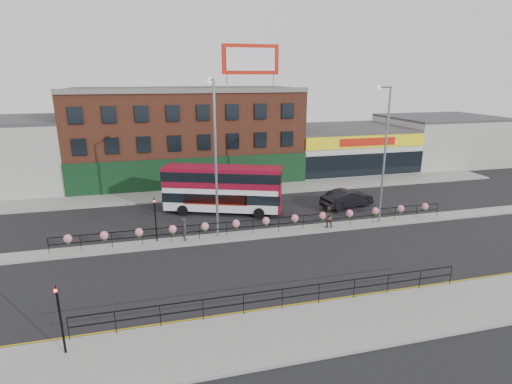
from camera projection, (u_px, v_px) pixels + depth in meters
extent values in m
plane|color=black|center=(266.00, 234.00, 30.19)|extent=(120.00, 120.00, 0.00)
cube|color=gray|center=(334.00, 326.00, 19.00)|extent=(60.00, 4.00, 0.15)
cube|color=gray|center=(234.00, 191.00, 41.33)|extent=(60.00, 4.00, 0.15)
cube|color=gray|center=(266.00, 233.00, 30.17)|extent=(60.00, 1.60, 0.15)
cube|color=gold|center=(315.00, 301.00, 21.16)|extent=(60.00, 0.10, 0.01)
cube|color=gold|center=(317.00, 303.00, 20.99)|extent=(60.00, 0.10, 0.01)
cube|color=brown|center=(187.00, 135.00, 46.45)|extent=(25.00, 12.00, 10.00)
cube|color=#3F3F42|center=(184.00, 89.00, 45.01)|extent=(25.00, 12.00, 0.30)
cube|color=black|center=(193.00, 174.00, 41.71)|extent=(25.00, 0.25, 3.40)
cube|color=silver|center=(342.00, 148.00, 51.92)|extent=(15.00, 12.00, 5.00)
cube|color=#3F3F42|center=(344.00, 128.00, 51.18)|extent=(15.00, 12.00, 0.30)
cube|color=yellow|center=(367.00, 142.00, 45.76)|extent=(15.00, 0.25, 1.40)
cube|color=red|center=(368.00, 142.00, 45.65)|extent=(7.00, 0.10, 0.90)
cube|color=black|center=(365.00, 165.00, 46.52)|extent=(15.00, 0.25, 2.60)
cube|color=#A6A6A1|center=(440.00, 140.00, 55.31)|extent=(14.50, 12.00, 6.00)
cube|color=#3F3F42|center=(443.00, 117.00, 54.43)|extent=(14.50, 12.00, 0.30)
cube|color=red|center=(251.00, 59.00, 41.07)|extent=(6.00, 0.25, 3.00)
cube|color=white|center=(251.00, 59.00, 40.94)|extent=(5.10, 0.04, 2.25)
cylinder|color=gray|center=(227.00, 82.00, 41.08)|extent=(0.12, 0.12, 1.40)
cylinder|color=gray|center=(273.00, 81.00, 42.28)|extent=(0.12, 0.12, 1.40)
cube|color=black|center=(266.00, 219.00, 29.84)|extent=(30.00, 0.05, 0.05)
cube|color=black|center=(266.00, 225.00, 29.98)|extent=(30.00, 0.05, 0.05)
cylinder|color=black|center=(48.00, 246.00, 26.41)|extent=(0.04, 0.04, 1.10)
cylinder|color=black|center=(81.00, 243.00, 26.89)|extent=(0.04, 0.04, 1.10)
cylinder|color=black|center=(112.00, 240.00, 27.36)|extent=(0.04, 0.04, 1.10)
cylinder|color=black|center=(142.00, 237.00, 27.84)|extent=(0.04, 0.04, 1.10)
cylinder|color=black|center=(171.00, 234.00, 28.32)|extent=(0.04, 0.04, 1.10)
cylinder|color=black|center=(199.00, 232.00, 28.80)|extent=(0.04, 0.04, 1.10)
cylinder|color=black|center=(227.00, 229.00, 29.28)|extent=(0.04, 0.04, 1.10)
cylinder|color=black|center=(253.00, 227.00, 29.75)|extent=(0.04, 0.04, 1.10)
cylinder|color=black|center=(279.00, 225.00, 30.23)|extent=(0.04, 0.04, 1.10)
cylinder|color=black|center=(303.00, 222.00, 30.71)|extent=(0.04, 0.04, 1.10)
cylinder|color=black|center=(327.00, 220.00, 31.19)|extent=(0.04, 0.04, 1.10)
cylinder|color=black|center=(351.00, 218.00, 31.67)|extent=(0.04, 0.04, 1.10)
cylinder|color=black|center=(373.00, 216.00, 32.14)|extent=(0.04, 0.04, 1.10)
cylinder|color=black|center=(395.00, 214.00, 32.62)|extent=(0.04, 0.04, 1.10)
cylinder|color=black|center=(416.00, 212.00, 33.10)|extent=(0.04, 0.04, 1.10)
cylinder|color=black|center=(437.00, 210.00, 33.58)|extent=(0.04, 0.04, 1.10)
sphere|color=pink|center=(68.00, 238.00, 26.60)|extent=(0.56, 0.56, 0.56)
sphere|color=#244914|center=(68.00, 242.00, 26.66)|extent=(0.36, 0.36, 0.36)
sphere|color=pink|center=(104.00, 235.00, 27.14)|extent=(0.56, 0.56, 0.56)
sphere|color=#244914|center=(104.00, 238.00, 27.21)|extent=(0.36, 0.36, 0.36)
sphere|color=pink|center=(139.00, 232.00, 27.69)|extent=(0.56, 0.56, 0.56)
sphere|color=#244914|center=(139.00, 235.00, 27.76)|extent=(0.36, 0.36, 0.36)
sphere|color=pink|center=(173.00, 229.00, 28.24)|extent=(0.56, 0.56, 0.56)
sphere|color=#244914|center=(173.00, 232.00, 28.30)|extent=(0.36, 0.36, 0.36)
sphere|color=pink|center=(205.00, 226.00, 28.79)|extent=(0.56, 0.56, 0.56)
sphere|color=#244914|center=(205.00, 229.00, 28.85)|extent=(0.36, 0.36, 0.36)
sphere|color=pink|center=(236.00, 223.00, 29.33)|extent=(0.56, 0.56, 0.56)
sphere|color=#244914|center=(236.00, 226.00, 29.40)|extent=(0.36, 0.36, 0.36)
sphere|color=pink|center=(266.00, 221.00, 29.88)|extent=(0.56, 0.56, 0.56)
sphere|color=#244914|center=(266.00, 224.00, 29.95)|extent=(0.36, 0.36, 0.36)
sphere|color=pink|center=(295.00, 218.00, 30.43)|extent=(0.56, 0.56, 0.56)
sphere|color=#244914|center=(295.00, 221.00, 30.49)|extent=(0.36, 0.36, 0.36)
sphere|color=pink|center=(323.00, 216.00, 30.98)|extent=(0.56, 0.56, 0.56)
sphere|color=#244914|center=(323.00, 218.00, 31.04)|extent=(0.36, 0.36, 0.36)
sphere|color=pink|center=(350.00, 213.00, 31.52)|extent=(0.56, 0.56, 0.56)
sphere|color=#244914|center=(349.00, 216.00, 31.59)|extent=(0.36, 0.36, 0.36)
sphere|color=pink|center=(376.00, 211.00, 32.07)|extent=(0.56, 0.56, 0.56)
sphere|color=#244914|center=(375.00, 214.00, 32.14)|extent=(0.36, 0.36, 0.36)
sphere|color=pink|center=(401.00, 209.00, 32.62)|extent=(0.56, 0.56, 0.56)
sphere|color=#244914|center=(400.00, 211.00, 32.68)|extent=(0.36, 0.36, 0.36)
sphere|color=pink|center=(425.00, 206.00, 33.17)|extent=(0.56, 0.56, 0.56)
sphere|color=#244914|center=(425.00, 209.00, 33.23)|extent=(0.36, 0.36, 0.36)
cube|color=black|center=(282.00, 289.00, 19.97)|extent=(20.00, 0.05, 0.05)
cube|color=black|center=(282.00, 298.00, 20.10)|extent=(20.00, 0.05, 0.05)
cylinder|color=black|center=(68.00, 329.00, 17.73)|extent=(0.04, 0.04, 1.10)
cylinder|color=black|center=(115.00, 322.00, 18.21)|extent=(0.04, 0.04, 1.10)
cylinder|color=black|center=(160.00, 316.00, 18.69)|extent=(0.04, 0.04, 1.10)
cylinder|color=black|center=(203.00, 310.00, 19.16)|extent=(0.04, 0.04, 1.10)
cylinder|color=black|center=(244.00, 304.00, 19.64)|extent=(0.04, 0.04, 1.10)
cylinder|color=black|center=(282.00, 299.00, 20.12)|extent=(0.04, 0.04, 1.10)
cylinder|color=black|center=(319.00, 294.00, 20.60)|extent=(0.04, 0.04, 1.10)
cylinder|color=black|center=(354.00, 289.00, 21.07)|extent=(0.04, 0.04, 1.10)
cylinder|color=black|center=(388.00, 284.00, 21.55)|extent=(0.04, 0.04, 1.10)
cylinder|color=black|center=(420.00, 280.00, 22.03)|extent=(0.04, 0.04, 1.10)
cylinder|color=black|center=(451.00, 275.00, 22.51)|extent=(0.04, 0.04, 1.10)
cube|color=white|center=(223.00, 188.00, 34.45)|extent=(10.21, 5.71, 3.66)
cube|color=maroon|center=(222.00, 177.00, 34.16)|extent=(10.29, 5.78, 1.65)
cube|color=black|center=(223.00, 196.00, 34.63)|extent=(10.31, 5.81, 0.82)
cube|color=black|center=(222.00, 175.00, 34.12)|extent=(10.34, 5.84, 0.82)
cube|color=maroon|center=(222.00, 167.00, 33.94)|extent=(10.21, 5.71, 0.11)
cube|color=maroon|center=(280.00, 190.00, 33.92)|extent=(1.02, 2.26, 3.66)
cube|color=red|center=(215.00, 200.00, 33.58)|extent=(5.14, 1.99, 0.91)
cylinder|color=black|center=(183.00, 210.00, 34.20)|extent=(0.95, 0.58, 0.91)
cylinder|color=black|center=(190.00, 202.00, 36.38)|extent=(0.95, 0.58, 0.91)
cylinder|color=black|center=(259.00, 213.00, 33.49)|extent=(0.95, 0.58, 0.91)
cylinder|color=black|center=(262.00, 205.00, 35.67)|extent=(0.95, 0.58, 0.91)
imported|color=black|center=(347.00, 198.00, 36.30)|extent=(3.96, 5.74, 1.63)
imported|color=#2C2B33|center=(185.00, 229.00, 28.50)|extent=(0.76, 0.63, 1.67)
imported|color=#46352A|center=(328.00, 217.00, 31.02)|extent=(0.88, 0.72, 1.66)
cylinder|color=gray|center=(216.00, 162.00, 27.88)|extent=(0.18, 0.18, 11.23)
cylinder|color=gray|center=(212.00, 80.00, 27.13)|extent=(0.11, 1.68, 0.11)
sphere|color=silver|center=(210.00, 81.00, 27.93)|extent=(0.40, 0.40, 0.40)
cylinder|color=gray|center=(385.00, 157.00, 30.85)|extent=(0.17, 0.17, 10.67)
cylinder|color=gray|center=(385.00, 87.00, 30.14)|extent=(0.11, 1.60, 0.11)
sphere|color=silver|center=(379.00, 88.00, 30.90)|extent=(0.38, 0.38, 0.38)
cylinder|color=black|center=(61.00, 320.00, 16.60)|extent=(0.10, 0.10, 3.20)
imported|color=black|center=(55.00, 285.00, 16.15)|extent=(0.15, 0.18, 0.90)
sphere|color=#FF190C|center=(55.00, 291.00, 16.09)|extent=(0.14, 0.14, 0.14)
cylinder|color=black|center=(156.00, 220.00, 28.16)|extent=(0.10, 0.10, 3.20)
imported|color=black|center=(154.00, 198.00, 27.72)|extent=(0.15, 0.18, 0.90)
sphere|color=#FF190C|center=(154.00, 201.00, 27.65)|extent=(0.14, 0.14, 0.14)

